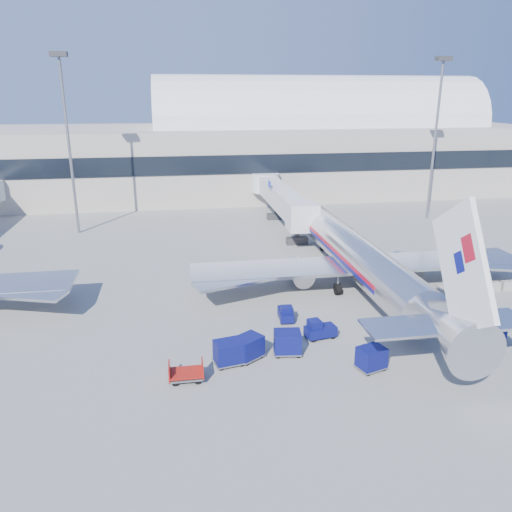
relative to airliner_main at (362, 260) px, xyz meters
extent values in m
plane|color=gray|center=(-10.00, -4.51, -2.93)|extent=(260.00, 260.00, 0.00)
cube|color=#B2AA9E|center=(-35.00, 51.49, 3.07)|extent=(170.00, 28.00, 12.00)
cube|color=black|center=(-35.00, 37.54, 4.07)|extent=(170.00, 0.40, 3.00)
cylinder|color=white|center=(10.00, 51.49, 9.07)|extent=(60.00, 18.00, 18.00)
cylinder|color=silver|center=(0.00, 1.49, -0.03)|extent=(3.80, 28.00, 3.80)
sphere|color=silver|center=(0.00, 15.49, -0.03)|extent=(3.72, 3.72, 3.72)
cone|color=silver|center=(0.00, -15.51, 0.37)|extent=(3.80, 6.00, 3.80)
cube|color=#B80E21|center=(0.00, 2.49, 0.22)|extent=(3.85, 20.16, 0.32)
cube|color=navy|center=(0.00, 2.49, -0.15)|extent=(3.85, 20.16, 0.32)
cube|color=white|center=(0.00, -16.01, 4.77)|extent=(0.35, 7.79, 8.74)
cube|color=silver|center=(0.00, -15.01, 0.57)|extent=(11.00, 3.00, 0.18)
cube|color=silver|center=(0.00, 0.49, -0.63)|extent=(32.00, 5.00, 0.28)
cylinder|color=#B7B7BC|center=(-5.50, 1.99, -1.58)|extent=(2.10, 3.80, 2.10)
cylinder|color=#B7B7BC|center=(5.50, 1.99, -1.58)|extent=(2.10, 3.80, 2.10)
cylinder|color=black|center=(0.00, 12.49, -2.48)|extent=(0.40, 0.90, 0.90)
cube|color=silver|center=(-2.40, 25.49, 1.07)|extent=(2.70, 24.00, 2.70)
cube|color=silver|center=(-2.40, 13.29, 1.07)|extent=(3.40, 3.20, 3.20)
cylinder|color=silver|center=(-2.40, 36.99, 1.07)|extent=(4.40, 4.40, 3.00)
cube|color=#2D2D30|center=(-2.40, 15.49, -1.13)|extent=(0.50, 0.50, 3.00)
cube|color=#2D2D30|center=(-2.40, 15.49, -2.48)|extent=(2.60, 1.00, 0.90)
cube|color=#2D2D30|center=(-2.40, 28.49, -1.13)|extent=(0.50, 0.50, 3.00)
cube|color=#2D2D30|center=(-2.40, 28.49, -2.48)|extent=(2.60, 1.00, 0.90)
cube|color=navy|center=(-4.00, 25.49, 2.87)|extent=(0.12, 1.40, 0.90)
cylinder|color=slate|center=(-30.00, 25.49, 8.07)|extent=(0.36, 0.36, 22.00)
cube|color=#2D2D30|center=(-30.00, 25.49, 19.37)|extent=(2.00, 1.20, 0.60)
cylinder|color=slate|center=(20.00, 25.49, 8.07)|extent=(0.36, 0.36, 22.00)
cube|color=#2D2D30|center=(20.00, 25.49, 19.37)|extent=(2.00, 1.20, 0.60)
cube|color=#9E9E96|center=(8.00, -2.51, -2.48)|extent=(3.00, 0.55, 0.90)
cube|color=#9E9E96|center=(11.30, -2.51, -2.48)|extent=(3.00, 0.55, 0.90)
cube|color=#0A0D4F|center=(-6.61, -9.03, -2.37)|extent=(2.50, 1.56, 0.76)
cube|color=#0A0D4F|center=(-7.11, -9.12, -1.76)|extent=(1.08, 1.16, 0.71)
cylinder|color=black|center=(-5.89, -8.44, -2.64)|extent=(0.60, 0.32, 0.57)
cube|color=#0A0D4F|center=(3.37, -9.27, -2.36)|extent=(2.52, 1.52, 0.77)
cube|color=#0A0D4F|center=(2.85, -9.20, -1.74)|extent=(1.07, 1.16, 0.72)
cylinder|color=black|center=(4.25, -8.94, -2.64)|extent=(0.61, 0.31, 0.58)
cube|color=#0A0D4F|center=(-8.55, -5.54, -2.41)|extent=(1.22, 2.22, 0.70)
cube|color=#0A0D4F|center=(-8.58, -6.00, -1.85)|extent=(0.99, 0.90, 0.66)
cylinder|color=black|center=(-8.92, -4.76, -2.66)|extent=(0.24, 0.54, 0.52)
cube|color=#0A0D4F|center=(-9.66, -11.08, -1.94)|extent=(2.03, 1.67, 1.51)
cube|color=slate|center=(-9.66, -11.08, -2.70)|extent=(2.14, 1.73, 0.10)
cylinder|color=black|center=(-8.87, -10.60, -2.72)|extent=(0.43, 0.21, 0.42)
cube|color=#0A0D4F|center=(-12.49, -11.30, -1.95)|extent=(2.33, 2.23, 1.49)
cube|color=slate|center=(-12.49, -11.30, -2.70)|extent=(2.45, 2.33, 0.10)
cylinder|color=black|center=(-12.23, -10.42, -2.72)|extent=(0.43, 0.37, 0.41)
cube|color=#0A0D4F|center=(-13.96, -11.82, -1.95)|extent=(2.11, 1.79, 1.50)
cube|color=slate|center=(-13.96, -11.82, -2.70)|extent=(2.22, 1.86, 0.10)
cylinder|color=black|center=(-13.36, -11.12, -2.72)|extent=(0.44, 0.25, 0.41)
cube|color=#0A0D4F|center=(-4.56, -14.07, -2.00)|extent=(2.09, 1.84, 1.41)
cube|color=slate|center=(-4.56, -14.07, -2.71)|extent=(2.20, 1.92, 0.10)
cylinder|color=black|center=(-4.08, -13.35, -2.73)|extent=(0.42, 0.27, 0.39)
cube|color=#0A0D4F|center=(5.94, -11.57, -1.86)|extent=(2.55, 2.41, 1.63)
cube|color=slate|center=(5.94, -11.57, -2.68)|extent=(2.68, 2.52, 0.11)
cylinder|color=black|center=(6.94, -11.47, -2.70)|extent=(0.48, 0.39, 0.45)
cube|color=slate|center=(-16.90, -13.39, -2.57)|extent=(2.25, 1.54, 0.12)
cube|color=maroon|center=(-16.90, -13.39, -2.37)|extent=(2.25, 1.60, 0.08)
cylinder|color=black|center=(-16.18, -12.83, -2.72)|extent=(0.41, 0.17, 0.41)
camera|label=1|loc=(-17.04, -42.09, 14.84)|focal=35.00mm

